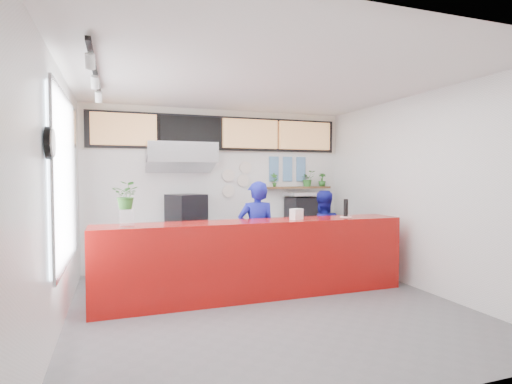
{
  "coord_description": "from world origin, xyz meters",
  "views": [
    {
      "loc": [
        -1.88,
        -4.97,
        1.76
      ],
      "look_at": [
        0.1,
        0.7,
        1.5
      ],
      "focal_mm": 28.0,
      "sensor_mm": 36.0,
      "label": 1
    }
  ],
  "objects": [
    {
      "name": "floor",
      "position": [
        0.0,
        0.0,
        0.0
      ],
      "size": [
        5.0,
        5.0,
        0.0
      ],
      "primitive_type": "plane",
      "color": "slate",
      "rests_on": "ground"
    },
    {
      "name": "ceiling",
      "position": [
        0.0,
        0.0,
        3.0
      ],
      "size": [
        5.0,
        5.0,
        0.0
      ],
      "primitive_type": "plane",
      "rotation": [
        3.14,
        0.0,
        0.0
      ],
      "color": "silver"
    },
    {
      "name": "wall_back",
      "position": [
        0.0,
        2.5,
        1.5
      ],
      "size": [
        5.0,
        0.0,
        5.0
      ],
      "primitive_type": "plane",
      "rotation": [
        1.57,
        0.0,
        0.0
      ],
      "color": "white",
      "rests_on": "ground"
    },
    {
      "name": "wall_left",
      "position": [
        -2.5,
        0.0,
        1.5
      ],
      "size": [
        0.0,
        5.0,
        5.0
      ],
      "primitive_type": "plane",
      "rotation": [
        1.57,
        0.0,
        1.57
      ],
      "color": "white",
      "rests_on": "ground"
    },
    {
      "name": "wall_right",
      "position": [
        2.5,
        0.0,
        1.5
      ],
      "size": [
        0.0,
        5.0,
        5.0
      ],
      "primitive_type": "plane",
      "rotation": [
        1.57,
        0.0,
        -1.57
      ],
      "color": "white",
      "rests_on": "ground"
    },
    {
      "name": "service_counter",
      "position": [
        0.0,
        0.4,
        0.55
      ],
      "size": [
        4.5,
        0.6,
        1.1
      ],
      "primitive_type": "cube",
      "color": "#A60F0B",
      "rests_on": "ground"
    },
    {
      "name": "cream_band",
      "position": [
        0.0,
        2.49,
        2.6
      ],
      "size": [
        5.0,
        0.02,
        0.8
      ],
      "primitive_type": "cube",
      "color": "beige",
      "rests_on": "wall_back"
    },
    {
      "name": "prep_bench",
      "position": [
        -0.8,
        2.2,
        0.45
      ],
      "size": [
        1.8,
        0.6,
        0.9
      ],
      "primitive_type": "cube",
      "color": "#B2B5BA",
      "rests_on": "ground"
    },
    {
      "name": "panini_oven",
      "position": [
        -0.71,
        2.2,
        1.15
      ],
      "size": [
        0.75,
        0.75,
        0.51
      ],
      "primitive_type": "cube",
      "rotation": [
        0.0,
        0.0,
        0.43
      ],
      "color": "black",
      "rests_on": "prep_bench"
    },
    {
      "name": "extraction_hood",
      "position": [
        -0.8,
        2.15,
        2.15
      ],
      "size": [
        1.2,
        0.7,
        0.35
      ],
      "primitive_type": "cube",
      "color": "#B2B5BA",
      "rests_on": "ceiling"
    },
    {
      "name": "hood_lip",
      "position": [
        -0.8,
        2.15,
        1.95
      ],
      "size": [
        1.2,
        0.69,
        0.31
      ],
      "primitive_type": "cube",
      "rotation": [
        -0.35,
        0.0,
        0.0
      ],
      "color": "#B2B5BA",
      "rests_on": "ceiling"
    },
    {
      "name": "right_bench",
      "position": [
        1.5,
        2.2,
        0.45
      ],
      "size": [
        1.8,
        0.6,
        0.9
      ],
      "primitive_type": "cube",
      "color": "#B2B5BA",
      "rests_on": "ground"
    },
    {
      "name": "espresso_machine",
      "position": [
        1.63,
        2.2,
        1.11
      ],
      "size": [
        0.69,
        0.53,
        0.41
      ],
      "primitive_type": "cube",
      "rotation": [
        0.0,
        0.0,
        0.12
      ],
      "color": "black",
      "rests_on": "right_bench"
    },
    {
      "name": "espresso_tray",
      "position": [
        1.63,
        2.2,
        1.38
      ],
      "size": [
        0.75,
        0.55,
        0.07
      ],
      "primitive_type": "cube",
      "rotation": [
        0.0,
        0.0,
        0.08
      ],
      "color": "silver",
      "rests_on": "espresso_machine"
    },
    {
      "name": "herb_shelf",
      "position": [
        1.6,
        2.4,
        1.5
      ],
      "size": [
        1.4,
        0.18,
        0.04
      ],
      "primitive_type": "cube",
      "color": "brown",
      "rests_on": "wall_back"
    },
    {
      "name": "menu_board_far_left",
      "position": [
        -1.75,
        2.38,
        2.55
      ],
      "size": [
        1.1,
        0.1,
        0.55
      ],
      "primitive_type": "cube",
      "color": "tan",
      "rests_on": "wall_back"
    },
    {
      "name": "menu_board_mid_left",
      "position": [
        -0.59,
        2.38,
        2.55
      ],
      "size": [
        1.1,
        0.1,
        0.55
      ],
      "primitive_type": "cube",
      "color": "black",
      "rests_on": "wall_back"
    },
    {
      "name": "menu_board_mid_right",
      "position": [
        0.57,
        2.38,
        2.55
      ],
      "size": [
        1.1,
        0.1,
        0.55
      ],
      "primitive_type": "cube",
      "color": "tan",
      "rests_on": "wall_back"
    },
    {
      "name": "menu_board_far_right",
      "position": [
        1.73,
        2.38,
        2.55
      ],
      "size": [
        1.1,
        0.1,
        0.55
      ],
      "primitive_type": "cube",
      "color": "tan",
      "rests_on": "wall_back"
    },
    {
      "name": "soffit",
      "position": [
        0.0,
        2.46,
        2.55
      ],
      "size": [
        4.8,
        0.04,
        0.65
      ],
      "primitive_type": "cube",
      "color": "black",
      "rests_on": "wall_back"
    },
    {
      "name": "window_pane",
      "position": [
        -2.47,
        0.3,
        1.7
      ],
      "size": [
        0.04,
        2.2,
        1.9
      ],
      "primitive_type": "cube",
      "color": "silver",
      "rests_on": "wall_left"
    },
    {
      "name": "window_frame",
      "position": [
        -2.45,
        0.3,
        1.7
      ],
      "size": [
        0.03,
        2.3,
        2.0
      ],
      "primitive_type": "cube",
      "color": "#B2B5BA",
      "rests_on": "wall_left"
    },
    {
      "name": "wall_clock_rim",
      "position": [
        -2.46,
        -0.9,
        2.05
      ],
      "size": [
        0.05,
        0.3,
        0.3
      ],
      "primitive_type": "cylinder",
      "rotation": [
        0.0,
        1.57,
        0.0
      ],
      "color": "black",
      "rests_on": "wall_left"
    },
    {
      "name": "wall_clock_face",
      "position": [
        -2.43,
        -0.9,
        2.05
      ],
      "size": [
        0.02,
        0.26,
        0.26
      ],
      "primitive_type": "cylinder",
      "rotation": [
        0.0,
        1.57,
        0.0
      ],
      "color": "white",
      "rests_on": "wall_left"
    },
    {
      "name": "track_rail",
      "position": [
        -2.1,
        0.0,
        2.94
      ],
      "size": [
        0.05,
        2.4,
        0.04
      ],
      "primitive_type": "cube",
      "color": "black",
      "rests_on": "ceiling"
    },
    {
      "name": "dec_plate_a",
      "position": [
        0.15,
        2.47,
        1.75
      ],
      "size": [
        0.24,
        0.03,
        0.24
      ],
      "primitive_type": "cylinder",
      "rotation": [
        1.57,
        0.0,
        0.0
      ],
      "color": "silver",
      "rests_on": "wall_back"
    },
    {
      "name": "dec_plate_b",
      "position": [
        0.45,
        2.47,
        1.65
      ],
      "size": [
        0.24,
        0.03,
        0.24
      ],
      "primitive_type": "cylinder",
      "rotation": [
        1.57,
        0.0,
        0.0
      ],
      "color": "silver",
      "rests_on": "wall_back"
    },
    {
      "name": "dec_plate_c",
      "position": [
        0.15,
        2.47,
        1.45
      ],
      "size": [
        0.24,
        0.03,
        0.24
      ],
      "primitive_type": "cylinder",
      "rotation": [
        1.57,
        0.0,
        0.0
      ],
      "color": "silver",
      "rests_on": "wall_back"
    },
    {
      "name": "dec_plate_d",
      "position": [
        0.5,
        2.47,
        1.9
      ],
      "size": [
        0.24,
        0.03,
        0.24
      ],
      "primitive_type": "cylinder",
      "rotation": [
        1.57,
        0.0,
        0.0
      ],
      "color": "silver",
      "rests_on": "wall_back"
    },
    {
      "name": "photo_frame_a",
      "position": [
        1.1,
        2.48,
        2.0
      ],
      "size": [
        0.2,
        0.02,
        0.25
      ],
      "primitive_type": "cube",
      "color": "#598CBF",
      "rests_on": "wall_back"
    },
    {
      "name": "photo_frame_b",
      "position": [
        1.4,
        2.48,
        2.0
      ],
      "size": [
        0.2,
        0.02,
        0.25
      ],
      "primitive_type": "cube",
      "color": "#598CBF",
      "rests_on": "wall_back"
    },
    {
      "name": "photo_frame_c",
      "position": [
        1.7,
        2.48,
        2.0
      ],
      "size": [
        0.2,
        0.02,
        0.25
      ],
      "primitive_type": "cube",
      "color": "#598CBF",
      "rests_on": "wall_back"
    },
    {
      "name": "photo_frame_d",
      "position": [
        1.1,
        2.48,
        1.75
      ],
      "size": [
        0.2,
        0.02,
        0.25
      ],
      "primitive_type": "cube",
      "color": "#598CBF",
      "rests_on": "wall_back"
    },
    {
      "name": "photo_frame_e",
      "position": [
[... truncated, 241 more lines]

